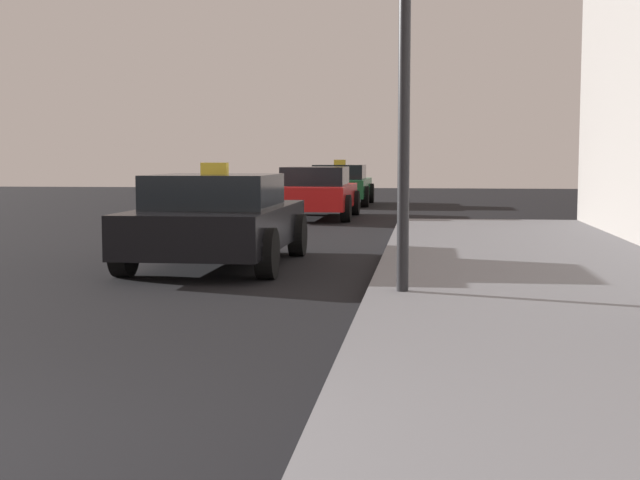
# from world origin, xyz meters

# --- Properties ---
(car_black) EXTENTS (2.05, 4.09, 1.43)m
(car_black) POSITION_xyz_m (-0.26, 8.27, 0.65)
(car_black) COLOR black
(car_black) RESTS_ON ground_plane
(car_red) EXTENTS (1.92, 4.07, 1.27)m
(car_red) POSITION_xyz_m (-0.10, 18.04, 0.64)
(car_red) COLOR red
(car_red) RESTS_ON ground_plane
(car_green) EXTENTS (1.97, 4.05, 1.43)m
(car_green) POSITION_xyz_m (-0.12, 24.35, 0.65)
(car_green) COLOR #196638
(car_green) RESTS_ON ground_plane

